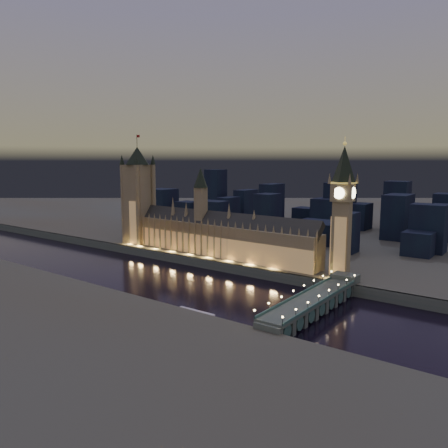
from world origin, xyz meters
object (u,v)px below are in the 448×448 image
Objects in this scene: elizabeth_tower at (343,199)px; victoria_tower at (138,190)px; westminster_bridge at (315,302)px; palace_of_westminster at (217,235)px; river_boat at (194,316)px.

victoria_tower is at bearing -180.00° from elizabeth_tower.
elizabeth_tower is 0.90× the size of westminster_bridge.
victoria_tower is 0.98× the size of westminster_bridge.
westminster_bridge is at bearing -80.65° from elizabeth_tower.
elizabeth_tower is at bearing 0.09° from palace_of_westminster.
westminster_bridge is (10.76, -65.37, -58.41)m from elizabeth_tower.
palace_of_westminster is at bearing -179.91° from elizabeth_tower.
river_boat is (177.24, -119.92, -60.93)m from victoria_tower.
victoria_tower is at bearing 179.90° from palace_of_westminster.
victoria_tower is 1.09× the size of elizabeth_tower.
palace_of_westminster is at bearing -0.10° from victoria_tower.
elizabeth_tower is 88.32m from westminster_bridge.
palace_of_westminster is at bearing 122.03° from river_boat.
elizabeth_tower is (115.66, 0.18, 38.03)m from palace_of_westminster.
elizabeth_tower reaches higher than palace_of_westminster.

